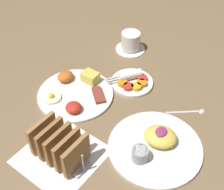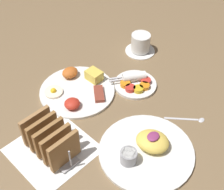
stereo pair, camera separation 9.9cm
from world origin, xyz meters
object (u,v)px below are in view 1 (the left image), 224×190
object	(u,v)px
plate_breakfast	(75,92)
toast_rack	(59,145)
plate_condiments	(132,81)
plate_foreground	(155,145)
coffee_cup	(131,42)

from	to	relation	value
plate_breakfast	toast_rack	bearing A→B (deg)	-147.44
plate_condiments	plate_foreground	size ratio (longest dim) A/B	0.54
toast_rack	coffee_cup	size ratio (longest dim) A/B	1.50
coffee_cup	plate_foreground	bearing A→B (deg)	-137.07
plate_foreground	plate_breakfast	bearing A→B (deg)	84.97
plate_condiments	toast_rack	bearing A→B (deg)	-178.05
plate_breakfast	coffee_cup	distance (m)	0.33
plate_breakfast	plate_condiments	world-z (taller)	plate_breakfast
plate_condiments	plate_breakfast	bearing A→B (deg)	142.47
plate_foreground	toast_rack	world-z (taller)	toast_rack
plate_foreground	coffee_cup	world-z (taller)	coffee_cup
plate_breakfast	plate_foreground	bearing A→B (deg)	-95.03
coffee_cup	plate_breakfast	bearing A→B (deg)	179.60
plate_condiments	coffee_cup	xyz separation A→B (m)	(0.17, 0.12, 0.02)
plate_foreground	coffee_cup	distance (m)	0.50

